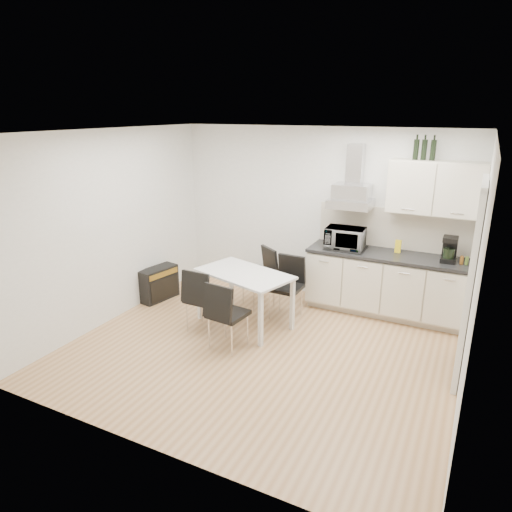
% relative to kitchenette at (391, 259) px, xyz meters
% --- Properties ---
extents(ground, '(4.50, 4.50, 0.00)m').
position_rel_kitchenette_xyz_m(ground, '(-1.18, -1.73, -0.83)').
color(ground, tan).
rests_on(ground, ground).
extents(wall_back, '(4.50, 0.10, 2.60)m').
position_rel_kitchenette_xyz_m(wall_back, '(-1.18, 0.27, 0.47)').
color(wall_back, white).
rests_on(wall_back, ground).
extents(wall_front, '(4.50, 0.10, 2.60)m').
position_rel_kitchenette_xyz_m(wall_front, '(-1.18, -3.73, 0.47)').
color(wall_front, white).
rests_on(wall_front, ground).
extents(wall_left, '(0.10, 4.00, 2.60)m').
position_rel_kitchenette_xyz_m(wall_left, '(-3.43, -1.73, 0.47)').
color(wall_left, white).
rests_on(wall_left, ground).
extents(wall_right, '(0.10, 4.00, 2.60)m').
position_rel_kitchenette_xyz_m(wall_right, '(1.07, -1.73, 0.47)').
color(wall_right, white).
rests_on(wall_right, ground).
extents(ceiling, '(4.50, 4.50, 0.00)m').
position_rel_kitchenette_xyz_m(ceiling, '(-1.18, -1.73, 1.77)').
color(ceiling, white).
rests_on(ceiling, wall_back).
extents(doorway, '(0.08, 1.04, 2.10)m').
position_rel_kitchenette_xyz_m(doorway, '(1.03, -1.18, 0.22)').
color(doorway, white).
rests_on(doorway, ground).
extents(kitchenette, '(2.22, 0.64, 2.52)m').
position_rel_kitchenette_xyz_m(kitchenette, '(0.00, 0.00, 0.00)').
color(kitchenette, beige).
rests_on(kitchenette, ground).
extents(dining_table, '(1.42, 1.05, 0.75)m').
position_rel_kitchenette_xyz_m(dining_table, '(-1.69, -1.21, -0.17)').
color(dining_table, white).
rests_on(dining_table, ground).
extents(chair_far_left, '(0.65, 0.66, 0.88)m').
position_rel_kitchenette_xyz_m(chair_far_left, '(-1.80, -0.56, -0.39)').
color(chair_far_left, black).
rests_on(chair_far_left, ground).
extents(chair_far_right, '(0.45, 0.51, 0.88)m').
position_rel_kitchenette_xyz_m(chair_far_right, '(-1.26, -0.77, -0.39)').
color(chair_far_right, black).
rests_on(chair_far_right, ground).
extents(chair_near_left, '(0.45, 0.51, 0.88)m').
position_rel_kitchenette_xyz_m(chair_near_left, '(-2.08, -1.60, -0.39)').
color(chair_near_left, black).
rests_on(chair_near_left, ground).
extents(chair_near_right, '(0.49, 0.54, 0.88)m').
position_rel_kitchenette_xyz_m(chair_near_right, '(-1.56, -1.87, -0.39)').
color(chair_near_right, black).
rests_on(chair_near_right, ground).
extents(guitar_amp, '(0.38, 0.65, 0.51)m').
position_rel_kitchenette_xyz_m(guitar_amp, '(-3.29, -1.04, -0.57)').
color(guitar_amp, black).
rests_on(guitar_amp, ground).
extents(floor_speaker, '(0.25, 0.24, 0.33)m').
position_rel_kitchenette_xyz_m(floor_speaker, '(-2.16, 0.17, -0.67)').
color(floor_speaker, black).
rests_on(floor_speaker, ground).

